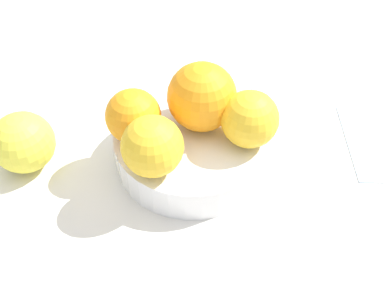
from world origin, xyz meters
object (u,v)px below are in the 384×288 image
Objects in this scene: orange_in_bowl_1 at (152,146)px; orange_in_bowl_2 at (250,119)px; orange_loose_0 at (23,142)px; fruit_bowl at (192,147)px; orange_in_bowl_3 at (133,116)px; orange_in_bowl_0 at (202,97)px.

orange_in_bowl_1 is 12.17cm from orange_in_bowl_2.
orange_in_bowl_2 reaches higher than orange_loose_0.
orange_in_bowl_2 is (0.52, 6.93, 5.93)cm from fruit_bowl.
orange_loose_0 is (2.12, -28.00, -4.16)cm from orange_in_bowl_2.
orange_in_bowl_3 is at bearing -81.56° from fruit_bowl.
orange_loose_0 is at bearing -85.67° from orange_in_bowl_2.
orange_in_bowl_0 is 9.58cm from orange_in_bowl_1.
orange_in_bowl_2 reaches higher than orange_in_bowl_3.
orange_in_bowl_3 is 14.75cm from orange_loose_0.
orange_in_bowl_2 is 1.04× the size of orange_in_bowl_3.
orange_in_bowl_3 is (0.52, -13.90, -0.13)cm from orange_in_bowl_2.
orange_loose_0 is at bearing -77.79° from orange_in_bowl_0.
orange_in_bowl_0 reaches higher than fruit_bowl.
orange_loose_0 is (4.78, -22.12, -4.98)cm from orange_in_bowl_0.
orange_in_bowl_2 reaches higher than fruit_bowl.
orange_in_bowl_1 is 17.98cm from orange_loose_0.
orange_in_bowl_0 is 6.51cm from orange_in_bowl_2.
orange_in_bowl_2 is (2.67, 5.89, -0.82)cm from orange_in_bowl_0.
fruit_bowl is 2.94× the size of orange_in_bowl_3.
orange_in_bowl_3 is at bearing -148.52° from orange_in_bowl_1.
fruit_bowl is at bearing -25.79° from orange_in_bowl_0.
orange_in_bowl_1 reaches higher than orange_in_bowl_2.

